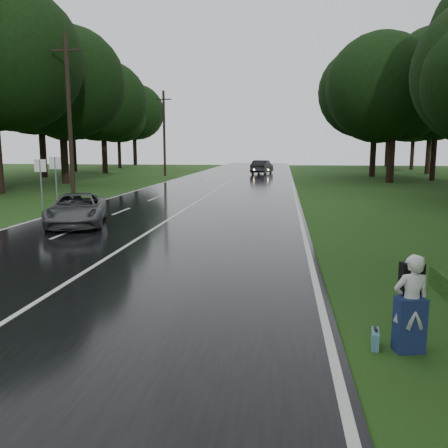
# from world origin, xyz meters

# --- Properties ---
(ground) EXTENTS (160.00, 160.00, 0.00)m
(ground) POSITION_xyz_m (0.00, 0.00, 0.00)
(ground) COLOR #224615
(ground) RESTS_ON ground
(road) EXTENTS (12.00, 140.00, 0.04)m
(road) POSITION_xyz_m (0.00, 20.00, 0.02)
(road) COLOR black
(road) RESTS_ON ground
(lane_center) EXTENTS (0.12, 140.00, 0.01)m
(lane_center) POSITION_xyz_m (0.00, 20.00, 0.04)
(lane_center) COLOR silver
(lane_center) RESTS_ON road
(grey_car) EXTENTS (3.46, 5.09, 1.29)m
(grey_car) POSITION_xyz_m (-3.35, 9.72, 0.69)
(grey_car) COLOR #484B4C
(grey_car) RESTS_ON road
(far_car) EXTENTS (2.65, 5.24, 1.65)m
(far_car) POSITION_xyz_m (2.42, 49.07, 0.86)
(far_car) COLOR black
(far_car) RESTS_ON road
(hitchhiker) EXTENTS (0.64, 0.60, 1.57)m
(hitchhiker) POSITION_xyz_m (7.01, -1.03, 0.73)
(hitchhiker) COLOR silver
(hitchhiker) RESTS_ON ground
(suitcase) EXTENTS (0.17, 0.41, 0.28)m
(suitcase) POSITION_xyz_m (6.51, -0.97, 0.14)
(suitcase) COLOR teal
(suitcase) RESTS_ON ground
(utility_pole_mid) EXTENTS (1.80, 0.28, 10.16)m
(utility_pole_mid) POSITION_xyz_m (-8.50, 20.47, 0.00)
(utility_pole_mid) COLOR black
(utility_pole_mid) RESTS_ON ground
(utility_pole_far) EXTENTS (1.80, 0.28, 9.49)m
(utility_pole_far) POSITION_xyz_m (-8.50, 44.39, 0.00)
(utility_pole_far) COLOR black
(utility_pole_far) RESTS_ON ground
(road_sign_a) EXTENTS (0.63, 0.10, 2.60)m
(road_sign_a) POSITION_xyz_m (-7.20, 14.08, 0.00)
(road_sign_a) COLOR white
(road_sign_a) RESTS_ON ground
(road_sign_b) EXTENTS (0.65, 0.10, 2.70)m
(road_sign_b) POSITION_xyz_m (-7.20, 15.67, 0.00)
(road_sign_b) COLOR white
(road_sign_b) RESTS_ON ground
(tree_left_d) EXTENTS (10.55, 10.55, 16.48)m
(tree_left_d) POSITION_xyz_m (-14.70, 22.16, 0.00)
(tree_left_d) COLOR black
(tree_left_d) RESTS_ON ground
(tree_left_e) EXTENTS (9.86, 9.86, 15.40)m
(tree_left_e) POSITION_xyz_m (-14.43, 31.70, 0.00)
(tree_left_e) COLOR black
(tree_left_e) RESTS_ON ground
(tree_left_f) EXTENTS (9.96, 9.96, 15.57)m
(tree_left_f) POSITION_xyz_m (-17.44, 48.96, 0.00)
(tree_left_f) COLOR black
(tree_left_f) RESTS_ON ground
(tree_right_e) EXTENTS (9.30, 9.30, 14.53)m
(tree_right_e) POSITION_xyz_m (14.72, 36.38, 0.00)
(tree_right_e) COLOR black
(tree_right_e) RESTS_ON ground
(tree_right_f) EXTENTS (10.58, 10.58, 16.54)m
(tree_right_f) POSITION_xyz_m (14.84, 45.79, 0.00)
(tree_right_f) COLOR black
(tree_right_f) RESTS_ON ground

